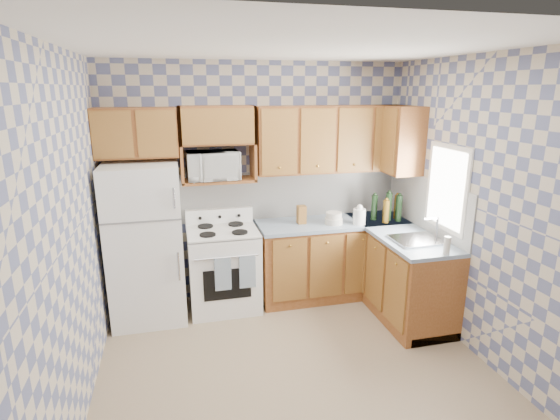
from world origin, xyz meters
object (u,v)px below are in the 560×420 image
at_px(refrigerator, 146,243).
at_px(microwave, 213,165).
at_px(stove_body, 224,270).
at_px(electric_kettle, 359,217).

xyz_separation_m(refrigerator, microwave, (0.74, 0.19, 0.76)).
bearing_deg(refrigerator, stove_body, 1.78).
bearing_deg(refrigerator, electric_kettle, -3.46).
bearing_deg(microwave, stove_body, -72.67).
height_order(refrigerator, microwave, microwave).
bearing_deg(stove_body, electric_kettle, -6.20).
height_order(stove_body, electric_kettle, electric_kettle).
height_order(refrigerator, stove_body, refrigerator).
bearing_deg(stove_body, microwave, 110.76).
bearing_deg(electric_kettle, stove_body, 173.80).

